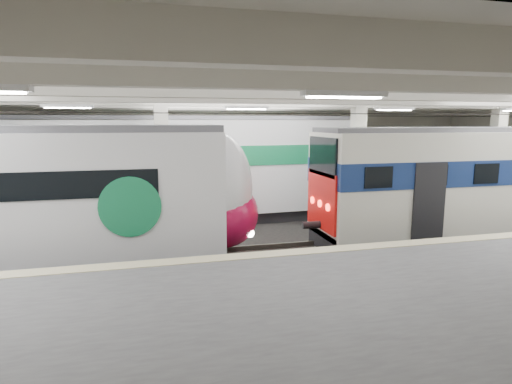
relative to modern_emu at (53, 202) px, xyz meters
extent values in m
cube|color=black|center=(6.27, 0.00, -2.19)|extent=(36.00, 24.00, 0.10)
cube|color=silver|center=(6.27, 0.00, 3.41)|extent=(36.00, 24.00, 0.20)
cube|color=beige|center=(6.27, 10.00, 0.61)|extent=(30.00, 0.10, 5.50)
cube|color=beige|center=(6.27, -10.00, 0.61)|extent=(30.00, 0.10, 5.50)
cube|color=#4D4D4F|center=(6.27, -6.50, -1.59)|extent=(30.00, 7.00, 1.10)
cube|color=beige|center=(6.27, -3.25, -1.03)|extent=(30.00, 0.50, 0.02)
cube|color=beige|center=(3.27, 3.00, 0.61)|extent=(0.50, 0.50, 5.50)
cube|color=beige|center=(11.27, 3.00, 0.61)|extent=(0.50, 0.50, 5.50)
cube|color=beige|center=(18.27, 3.00, 0.61)|extent=(0.50, 0.50, 5.50)
cube|color=beige|center=(6.27, 0.00, 3.11)|extent=(30.00, 18.00, 0.50)
cube|color=#59544C|center=(6.27, 0.00, -2.06)|extent=(30.00, 1.52, 0.16)
cube|color=#59544C|center=(6.27, 5.50, -2.06)|extent=(30.00, 1.52, 0.16)
cylinder|color=black|center=(6.27, 0.00, 2.56)|extent=(30.00, 0.03, 0.03)
cylinder|color=black|center=(6.27, 5.50, 2.56)|extent=(30.00, 0.03, 0.03)
cube|color=white|center=(6.27, -2.00, 2.78)|extent=(26.00, 8.40, 0.12)
cube|color=white|center=(-1.19, 0.00, 0.18)|extent=(12.15, 2.71, 3.65)
ellipsoid|color=white|center=(4.89, 0.00, 0.18)|extent=(2.15, 2.66, 3.57)
ellipsoid|color=#A80E38|center=(5.01, 0.00, -0.62)|extent=(2.28, 2.71, 2.19)
cylinder|color=#167E4B|center=(2.22, -1.38, 0.00)|extent=(1.68, 0.06, 1.68)
cube|color=#4C4C51|center=(-1.19, 0.00, 2.11)|extent=(12.15, 2.22, 0.20)
cube|color=black|center=(-1.19, 0.00, -1.79)|extent=(12.15, 1.90, 0.70)
cube|color=beige|center=(14.75, 0.00, 0.15)|extent=(12.57, 2.76, 3.58)
cube|color=navy|center=(14.75, 0.00, 0.58)|extent=(12.61, 2.82, 0.87)
cube|color=red|center=(8.42, 0.00, -0.35)|extent=(0.08, 2.34, 1.97)
cube|color=black|center=(8.42, 0.00, 1.15)|extent=(0.08, 2.20, 1.29)
cube|color=#4C4C51|center=(14.75, 0.00, 2.02)|extent=(12.57, 2.15, 0.16)
cube|color=black|center=(14.75, 0.00, -1.79)|extent=(12.57, 1.93, 0.70)
cube|color=white|center=(4.26, 5.50, 0.36)|extent=(14.82, 3.59, 3.99)
cube|color=#167E4B|center=(4.26, 5.50, 0.88)|extent=(14.87, 3.66, 0.84)
cube|color=#4C4C51|center=(4.26, 5.50, 2.46)|extent=(14.80, 3.07, 0.16)
cube|color=black|center=(4.26, 5.50, -1.84)|extent=(14.81, 3.28, 0.60)
camera|label=1|loc=(2.75, -13.33, 2.32)|focal=30.00mm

